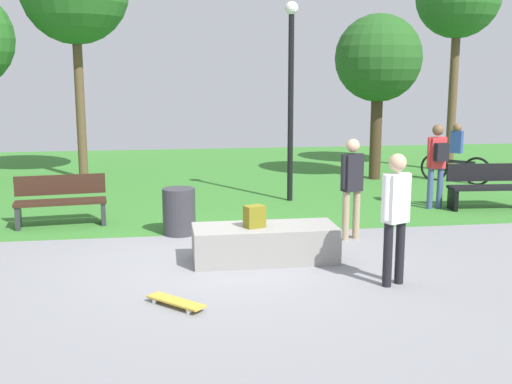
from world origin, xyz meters
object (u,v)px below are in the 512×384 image
(cyclist_on_bicycle, at_px, (456,158))
(backpack_on_ledge, at_px, (255,216))
(lamp_post, at_px, (291,82))
(trash_bin, at_px, (179,211))
(concrete_ledge, at_px, (265,243))
(park_bench_far_right, at_px, (487,185))
(skater_watching, at_px, (352,181))
(skateboard_by_ledge, at_px, (176,302))
(pedestrian_with_backpack, at_px, (437,159))
(skater_performing_trick, at_px, (396,209))
(tree_leaning_ash, at_px, (378,59))
(park_bench_far_left, at_px, (61,200))

(cyclist_on_bicycle, bearing_deg, backpack_on_ledge, -134.81)
(lamp_post, distance_m, trash_bin, 4.17)
(concrete_ledge, bearing_deg, park_bench_far_right, 30.03)
(skater_watching, bearing_deg, skateboard_by_ledge, -137.46)
(pedestrian_with_backpack, relative_size, cyclist_on_bicycle, 1.13)
(skater_performing_trick, xyz_separation_m, cyclist_on_bicycle, (4.38, 7.36, -0.39))
(park_bench_far_right, xyz_separation_m, cyclist_on_bicycle, (0.80, 3.10, 0.15))
(skateboard_by_ledge, xyz_separation_m, park_bench_far_right, (6.42, 4.65, 0.42))
(lamp_post, relative_size, pedestrian_with_backpack, 2.43)
(skater_watching, relative_size, pedestrian_with_backpack, 0.98)
(skater_performing_trick, xyz_separation_m, skateboard_by_ledge, (-2.84, -0.39, -0.95))
(skateboard_by_ledge, xyz_separation_m, tree_leaning_ash, (5.37, 8.54, 3.01))
(concrete_ledge, bearing_deg, skater_watching, 31.83)
(concrete_ledge, relative_size, skater_watching, 1.25)
(skater_watching, distance_m, lamp_post, 3.70)
(skateboard_by_ledge, distance_m, pedestrian_with_backpack, 7.27)
(skater_watching, relative_size, skateboard_by_ledge, 2.37)
(park_bench_far_left, xyz_separation_m, tree_leaning_ash, (7.33, 4.12, 2.59))
(concrete_ledge, bearing_deg, pedestrian_with_backpack, 37.35)
(tree_leaning_ash, bearing_deg, pedestrian_with_backpack, -89.96)
(park_bench_far_right, bearing_deg, skater_performing_trick, -130.05)
(skateboard_by_ledge, height_order, trash_bin, trash_bin)
(backpack_on_ledge, relative_size, pedestrian_with_backpack, 0.19)
(concrete_ledge, height_order, lamp_post, lamp_post)
(skateboard_by_ledge, relative_size, park_bench_far_right, 0.44)
(park_bench_far_right, bearing_deg, skateboard_by_ledge, -144.09)
(backpack_on_ledge, distance_m, park_bench_far_right, 6.02)
(skater_watching, height_order, cyclist_on_bicycle, skater_watching)
(park_bench_far_left, bearing_deg, concrete_ledge, -39.25)
(pedestrian_with_backpack, xyz_separation_m, cyclist_on_bicycle, (1.84, 2.95, -0.40))
(skateboard_by_ledge, relative_size, cyclist_on_bicycle, 0.47)
(pedestrian_with_backpack, bearing_deg, park_bench_far_left, -177.09)
(skater_performing_trick, bearing_deg, tree_leaning_ash, 72.73)
(skater_performing_trick, bearing_deg, backpack_on_ledge, 141.82)
(tree_leaning_ash, relative_size, trash_bin, 5.27)
(concrete_ledge, xyz_separation_m, skater_performing_trick, (1.49, -1.33, 0.76))
(pedestrian_with_backpack, height_order, cyclist_on_bicycle, pedestrian_with_backpack)
(skateboard_by_ledge, bearing_deg, park_bench_far_right, 35.91)
(park_bench_far_right, xyz_separation_m, lamp_post, (-3.81, 1.41, 2.07))
(concrete_ledge, bearing_deg, backpack_on_ledge, -166.53)
(skater_watching, distance_m, cyclist_on_bicycle, 6.59)
(lamp_post, bearing_deg, pedestrian_with_backpack, -24.64)
(skateboard_by_ledge, bearing_deg, trash_bin, 87.64)
(trash_bin, bearing_deg, skater_watching, -14.99)
(concrete_ledge, height_order, trash_bin, trash_bin)
(backpack_on_ledge, distance_m, tree_leaning_ash, 8.38)
(park_bench_far_left, distance_m, park_bench_far_right, 8.38)
(concrete_ledge, distance_m, park_bench_far_left, 4.27)
(concrete_ledge, height_order, pedestrian_with_backpack, pedestrian_with_backpack)
(skater_watching, distance_m, skateboard_by_ledge, 4.13)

